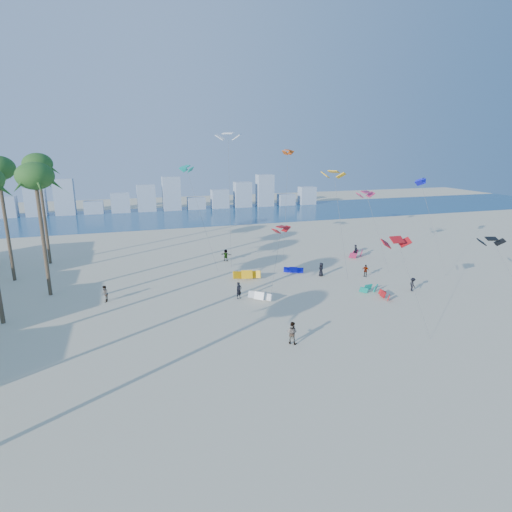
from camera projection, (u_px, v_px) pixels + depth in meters
name	position (u px, v px, depth m)	size (l,w,h in m)	color
ground	(282.00, 372.00, 30.63)	(220.00, 220.00, 0.00)	beige
ocean	(171.00, 217.00, 97.02)	(220.00, 220.00, 0.00)	navy
kitesurfer_near	(239.00, 290.00, 45.09)	(0.68, 0.44, 1.85)	black
kitesurfer_mid	(292.00, 333.00, 34.87)	(0.93, 0.73, 1.92)	gray
kitesurfers_far	(282.00, 269.00, 53.06)	(35.35, 19.92, 1.92)	black
grounded_kites	(306.00, 275.00, 51.93)	(22.15, 18.60, 1.10)	white
flying_kites	(325.00, 182.00, 51.06)	(32.37, 31.37, 18.16)	#B31117
distant_skyline	(161.00, 198.00, 105.11)	(85.00, 3.00, 8.40)	#9EADBF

